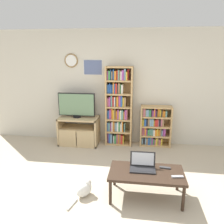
% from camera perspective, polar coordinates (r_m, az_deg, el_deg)
% --- Properties ---
extents(ground_plane, '(18.00, 18.00, 0.00)m').
position_cam_1_polar(ground_plane, '(3.39, -3.03, -22.41)').
color(ground_plane, '#BCAD93').
extents(wall_back, '(6.29, 0.09, 2.60)m').
position_cam_1_polar(wall_back, '(5.07, 1.63, 6.41)').
color(wall_back, beige).
rests_on(wall_back, ground_plane).
extents(tv_stand, '(0.90, 0.51, 0.64)m').
position_cam_1_polar(tv_stand, '(5.17, -8.62, -4.82)').
color(tv_stand, tan).
rests_on(tv_stand, ground_plane).
extents(television, '(0.84, 0.18, 0.57)m').
position_cam_1_polar(television, '(5.03, -9.24, 1.79)').
color(television, black).
rests_on(television, tv_stand).
extents(bookshelf_tall, '(0.60, 0.31, 1.80)m').
position_cam_1_polar(bookshelf_tall, '(4.97, 1.60, 1.36)').
color(bookshelf_tall, tan).
rests_on(bookshelf_tall, ground_plane).
extents(bookshelf_short, '(0.69, 0.27, 0.93)m').
position_cam_1_polar(bookshelf_short, '(5.09, 10.97, -3.60)').
color(bookshelf_short, tan).
rests_on(bookshelf_short, ground_plane).
extents(coffee_table, '(1.07, 0.56, 0.41)m').
position_cam_1_polar(coffee_table, '(3.32, 8.96, -15.77)').
color(coffee_table, '#332319').
rests_on(coffee_table, ground_plane).
extents(laptop, '(0.37, 0.26, 0.23)m').
position_cam_1_polar(laptop, '(3.34, 8.00, -13.54)').
color(laptop, '#232326').
rests_on(laptop, coffee_table).
extents(remote_near_laptop, '(0.16, 0.06, 0.02)m').
position_cam_1_polar(remote_near_laptop, '(3.43, 13.67, -13.95)').
color(remote_near_laptop, '#38383A').
rests_on(remote_near_laptop, coffee_table).
extents(remote_far_from_laptop, '(0.16, 0.07, 0.02)m').
position_cam_1_polar(remote_far_from_laptop, '(3.25, 16.73, -15.87)').
color(remote_far_from_laptop, '#99999E').
rests_on(remote_far_from_laptop, coffee_table).
extents(cat, '(0.30, 0.50, 0.26)m').
position_cam_1_polar(cat, '(3.46, -7.15, -19.31)').
color(cat, white).
rests_on(cat, ground_plane).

